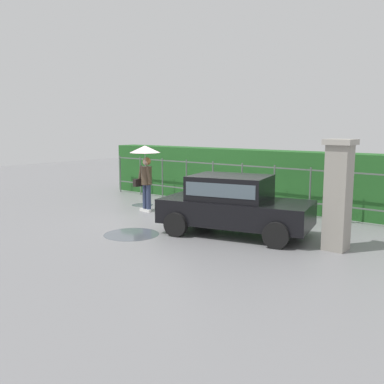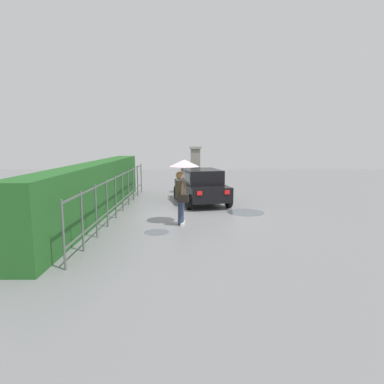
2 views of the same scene
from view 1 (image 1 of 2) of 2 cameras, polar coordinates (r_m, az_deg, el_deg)
ground_plane at (r=12.83m, az=-2.99°, el=-3.48°), size 40.00×40.00×0.00m
car at (r=10.88m, az=5.46°, el=-1.38°), size 3.98×2.53×1.48m
pedestrian at (r=13.68m, az=-6.16°, el=3.80°), size 0.95×0.95×2.10m
gate_pillar at (r=9.88m, az=18.65°, el=-0.25°), size 0.60×0.60×2.42m
fence_section at (r=14.64m, az=4.62°, el=1.29°), size 10.66×0.05×1.50m
hedge_row at (r=15.33m, az=6.39°, el=2.06°), size 11.61×0.90×1.90m
puddle_near at (r=11.05m, az=-7.95°, el=-5.52°), size 1.39×1.39×0.00m
puddle_far at (r=15.08m, az=-6.54°, el=-1.69°), size 0.74×0.74×0.00m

